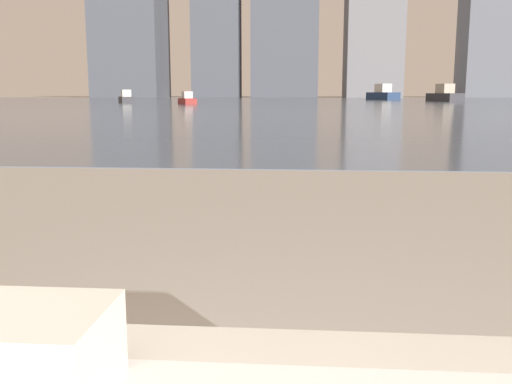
# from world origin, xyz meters

# --- Properties ---
(harbor_water) EXTENTS (180.00, 110.00, 0.01)m
(harbor_water) POSITION_xyz_m (0.00, 62.00, 0.01)
(harbor_water) COLOR slate
(harbor_water) RESTS_ON ground_plane
(harbor_boat_0) EXTENTS (1.99, 2.87, 1.02)m
(harbor_boat_0) POSITION_xyz_m (-8.97, 45.91, 0.37)
(harbor_boat_0) COLOR maroon
(harbor_boat_0) RESTS_ON harbor_water
(harbor_boat_2) EXTENTS (3.07, 5.26, 1.87)m
(harbor_boat_2) POSITION_xyz_m (15.35, 63.19, 0.67)
(harbor_boat_2) COLOR #2D2D33
(harbor_boat_2) RESTS_ON harbor_water
(harbor_boat_4) EXTENTS (3.96, 5.91, 2.10)m
(harbor_boat_4) POSITION_xyz_m (10.88, 78.19, 0.75)
(harbor_boat_4) COLOR navy
(harbor_boat_4) RESTS_ON harbor_water
(harbor_boat_5) EXTENTS (2.32, 3.38, 1.20)m
(harbor_boat_5) POSITION_xyz_m (-16.23, 53.11, 0.43)
(harbor_boat_5) COLOR #2D2D33
(harbor_boat_5) RESTS_ON harbor_water
(skyline_tower_1) EXTENTS (9.58, 6.12, 34.12)m
(skyline_tower_1) POSITION_xyz_m (-17.35, 118.00, 17.06)
(skyline_tower_1) COLOR #4C515B
(skyline_tower_1) RESTS_ON ground_plane
(skyline_tower_3) EXTENTS (10.69, 13.36, 33.43)m
(skyline_tower_3) POSITION_xyz_m (13.90, 118.00, 16.71)
(skyline_tower_3) COLOR slate
(skyline_tower_3) RESTS_ON ground_plane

